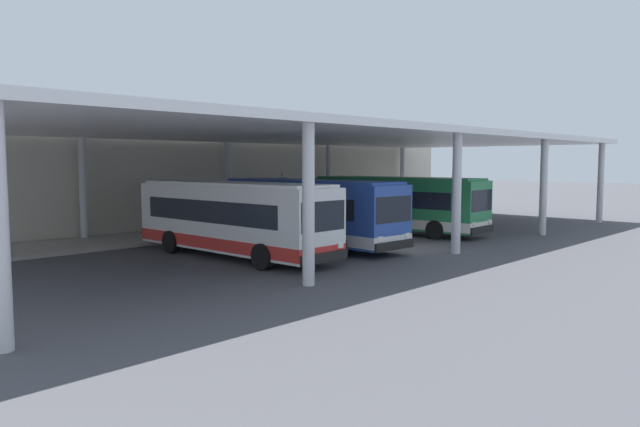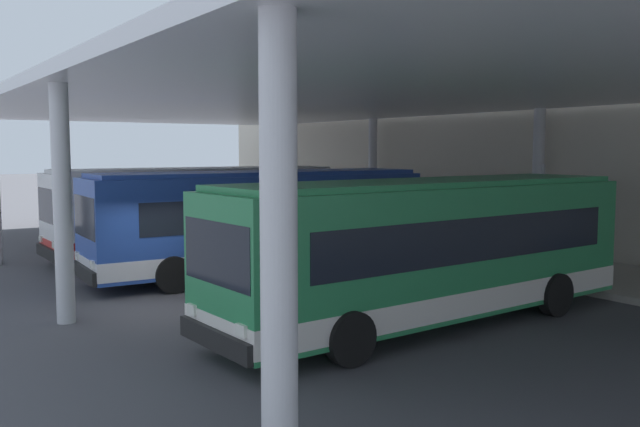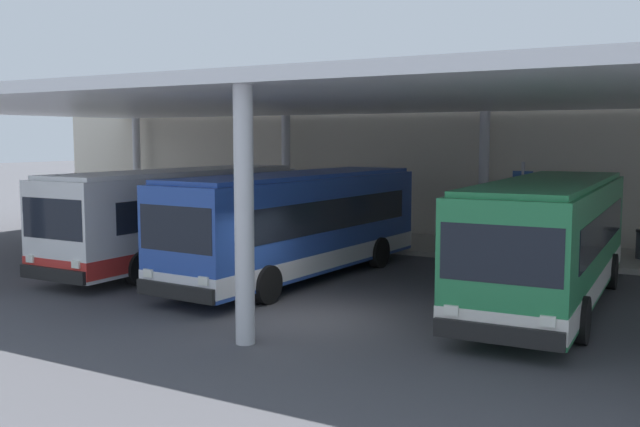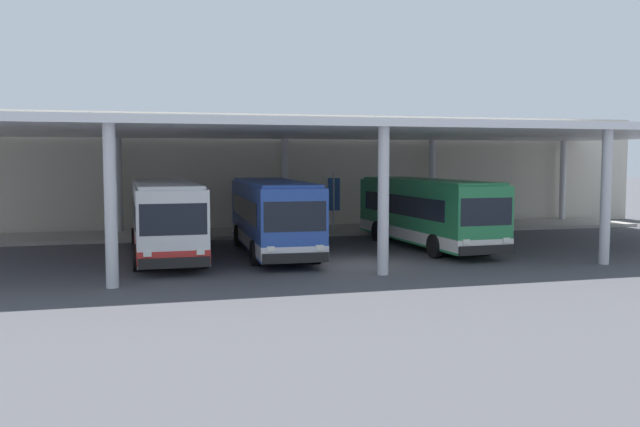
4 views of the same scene
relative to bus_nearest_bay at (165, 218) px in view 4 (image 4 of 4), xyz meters
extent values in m
plane|color=#47474C|center=(7.25, -3.92, -1.66)|extent=(200.00, 200.00, 0.00)
cube|color=#A39E93|center=(7.25, 7.83, -1.57)|extent=(42.00, 4.50, 0.18)
cube|color=beige|center=(7.25, 11.08, 1.70)|extent=(48.00, 1.60, 6.72)
cube|color=silver|center=(7.25, 1.58, 3.74)|extent=(40.00, 17.00, 0.30)
cylinder|color=silver|center=(-2.00, -6.42, 0.97)|extent=(0.40, 0.40, 5.25)
cylinder|color=silver|center=(-2.00, 9.58, 0.97)|extent=(0.40, 0.40, 5.25)
cylinder|color=silver|center=(7.25, -6.42, 0.97)|extent=(0.40, 0.40, 5.25)
cylinder|color=silver|center=(7.25, 9.58, 0.97)|extent=(0.40, 0.40, 5.25)
cylinder|color=silver|center=(16.50, -6.42, 0.97)|extent=(0.40, 0.40, 5.25)
cylinder|color=silver|center=(16.50, 9.58, 0.97)|extent=(0.40, 0.40, 5.25)
cylinder|color=silver|center=(25.75, 9.58, 0.97)|extent=(0.40, 0.40, 5.25)
cube|color=white|center=(0.00, 0.00, 0.04)|extent=(2.56, 10.41, 2.70)
cube|color=red|center=(0.00, 0.00, -0.96)|extent=(2.58, 10.43, 0.50)
cube|color=black|center=(0.00, 0.15, 0.34)|extent=(2.59, 8.54, 0.90)
cube|color=black|center=(0.03, -5.15, 0.39)|extent=(2.30, 0.13, 1.10)
cube|color=black|center=(0.03, -5.24, -1.11)|extent=(2.45, 0.17, 0.36)
cube|color=white|center=(0.00, 0.00, 1.45)|extent=(2.35, 10.00, 0.12)
cube|color=yellow|center=(0.03, -5.12, 1.21)|extent=(1.75, 0.13, 0.28)
cube|color=white|center=(-0.87, -5.24, -0.76)|extent=(0.28, 0.08, 0.20)
cube|color=white|center=(0.93, -5.23, -0.76)|extent=(0.28, 0.08, 0.20)
cylinder|color=black|center=(-1.21, -3.23, -1.16)|extent=(0.29, 1.00, 1.00)
cylinder|color=black|center=(1.24, -3.22, -1.16)|extent=(0.29, 1.00, 1.00)
cylinder|color=black|center=(-1.24, 2.85, -1.16)|extent=(0.29, 1.00, 1.00)
cylinder|color=black|center=(1.21, 2.87, -1.16)|extent=(0.29, 1.00, 1.00)
cube|color=#284CA8|center=(4.57, 0.00, 0.04)|extent=(2.97, 10.50, 2.70)
cube|color=silver|center=(4.57, 0.00, -0.96)|extent=(2.99, 10.52, 0.50)
cube|color=black|center=(4.57, 0.15, 0.34)|extent=(2.92, 8.63, 0.90)
cube|color=black|center=(4.33, -5.15, 0.39)|extent=(2.30, 0.22, 1.10)
cube|color=black|center=(4.33, -5.23, -1.11)|extent=(2.45, 0.27, 0.36)
cube|color=#2A50B0|center=(4.57, 0.00, 1.45)|extent=(2.75, 10.08, 0.12)
cube|color=yellow|center=(4.33, -5.12, 1.21)|extent=(1.75, 0.20, 0.28)
cube|color=white|center=(3.43, -5.18, -0.76)|extent=(0.28, 0.09, 0.20)
cube|color=white|center=(5.23, -5.27, -0.76)|extent=(0.28, 0.09, 0.20)
cylinder|color=black|center=(3.20, -3.17, -1.16)|extent=(0.33, 1.01, 1.00)
cylinder|color=black|center=(5.64, -3.28, -1.16)|extent=(0.33, 1.01, 1.00)
cylinder|color=black|center=(3.47, 2.91, -1.16)|extent=(0.33, 1.01, 1.00)
cylinder|color=black|center=(5.92, 2.80, -1.16)|extent=(0.33, 1.01, 1.00)
cube|color=#28844C|center=(11.86, 0.13, 0.04)|extent=(2.95, 10.50, 2.70)
cube|color=white|center=(11.86, 0.13, -0.96)|extent=(2.98, 10.52, 0.50)
cube|color=black|center=(11.86, 0.28, 0.34)|extent=(2.91, 8.63, 0.90)
cube|color=black|center=(12.09, -5.02, 0.39)|extent=(2.30, 0.22, 1.10)
cube|color=black|center=(12.09, -5.11, -1.11)|extent=(2.45, 0.27, 0.36)
cube|color=#2A8B50|center=(11.86, 0.13, 1.45)|extent=(2.74, 10.08, 0.12)
cube|color=yellow|center=(12.09, -4.99, 1.21)|extent=(1.75, 0.20, 0.28)
cube|color=white|center=(11.19, -5.14, -0.76)|extent=(0.28, 0.09, 0.20)
cube|color=white|center=(12.99, -5.06, -0.76)|extent=(0.28, 0.09, 0.20)
cylinder|color=black|center=(10.78, -3.15, -1.16)|extent=(0.32, 1.01, 1.00)
cylinder|color=black|center=(13.23, -3.04, -1.16)|extent=(0.32, 1.01, 1.00)
cylinder|color=black|center=(10.51, 2.93, -1.16)|extent=(0.32, 1.01, 1.00)
cylinder|color=black|center=(12.96, 3.04, -1.16)|extent=(0.32, 1.01, 1.00)
cube|color=#383D47|center=(15.78, 7.83, -1.03)|extent=(1.80, 0.44, 0.08)
cube|color=#383D47|center=(15.78, 8.03, -0.78)|extent=(1.80, 0.06, 0.44)
cube|color=#2D2D33|center=(15.08, 7.83, -1.25)|extent=(0.10, 0.36, 0.45)
cube|color=#2D2D33|center=(16.48, 7.83, -1.25)|extent=(0.10, 0.36, 0.45)
cylinder|color=#33383D|center=(13.29, 7.88, -1.03)|extent=(0.48, 0.48, 0.90)
cylinder|color=black|center=(13.29, 7.88, -0.54)|extent=(0.52, 0.52, 0.08)
cylinder|color=#B2B2B7|center=(9.43, 7.03, 0.12)|extent=(0.12, 0.12, 3.20)
cube|color=#285199|center=(9.43, 7.01, 0.51)|extent=(0.70, 0.04, 1.80)
camera|label=1|loc=(-15.57, -19.70, 2.34)|focal=33.15mm
camera|label=2|loc=(22.60, -10.03, 2.16)|focal=38.07mm
camera|label=3|loc=(15.75, -18.10, 2.54)|focal=40.24mm
camera|label=4|loc=(-1.38, -29.17, 2.51)|focal=38.50mm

